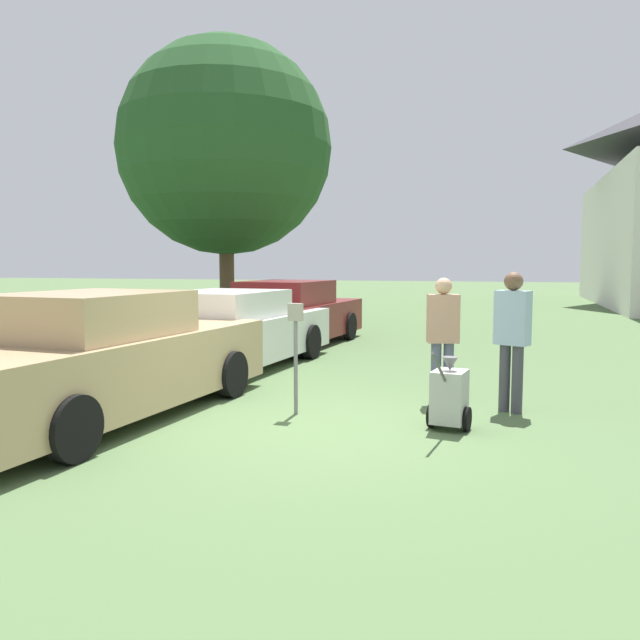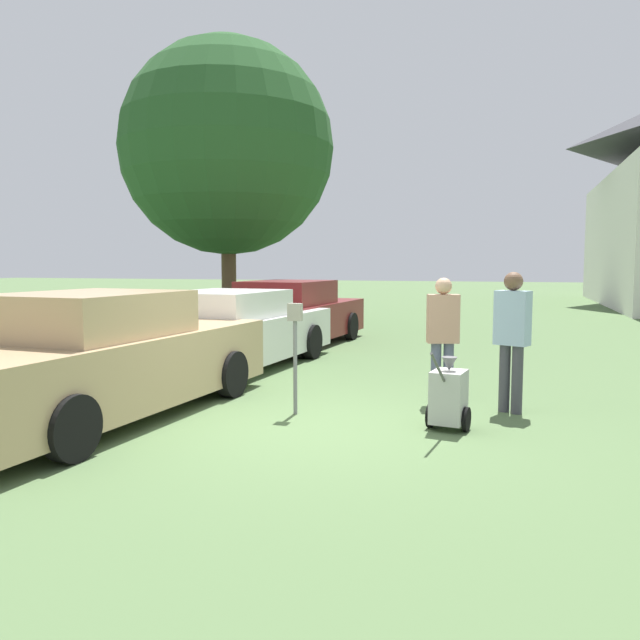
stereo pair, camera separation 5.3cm
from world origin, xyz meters
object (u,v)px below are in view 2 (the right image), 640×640
parked_car_tan (101,360)px  parked_car_white (230,332)px  equipment_cart (449,396)px  parked_car_maroon (291,316)px  parking_meter (295,337)px  person_worker (443,332)px  person_supervisor (512,332)px

parked_car_tan → parked_car_white: 3.69m
parked_car_white → equipment_cart: parked_car_white is taller
parked_car_white → parked_car_maroon: size_ratio=1.00×
equipment_cart → parked_car_tan: bearing=-162.0°
parked_car_maroon → parking_meter: parked_car_maroon is taller
person_worker → parked_car_tan: bearing=11.4°
parked_car_tan → parking_meter: size_ratio=3.67×
person_supervisor → parking_meter: bearing=43.0°
parking_meter → person_supervisor: person_supervisor is taller
parked_car_tan → parking_meter: parked_car_tan is taller
person_supervisor → parked_car_tan: bearing=43.8°
parked_car_maroon → person_worker: size_ratio=3.15×
parked_car_tan → person_supervisor: bearing=23.8°
parking_meter → person_worker: size_ratio=0.82×
parked_car_maroon → parking_meter: size_ratio=3.83×
parked_car_white → parking_meter: size_ratio=3.82×
parked_car_tan → person_worker: size_ratio=3.02×
person_worker → equipment_cart: size_ratio=1.71×
parked_car_white → parked_car_maroon: (-0.00, 3.26, 0.03)m
person_supervisor → parked_car_maroon: bearing=-22.8°
person_worker → person_supervisor: 0.95m
parked_car_white → parked_car_maroon: parked_car_maroon is taller
person_worker → parked_car_white: bearing=-38.5°
parked_car_maroon → parking_meter: 6.50m
parked_car_maroon → person_worker: bearing=-47.0°
parked_car_tan → parked_car_maroon: 6.94m
parking_meter → equipment_cart: (1.93, -0.18, -0.59)m
parked_car_white → equipment_cart: 5.16m
parked_car_maroon → equipment_cart: (4.17, -6.27, -0.32)m
parking_meter → equipment_cart: size_ratio=1.41×
person_worker → equipment_cart: bearing=83.2°
person_supervisor → equipment_cart: person_supervisor is taller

